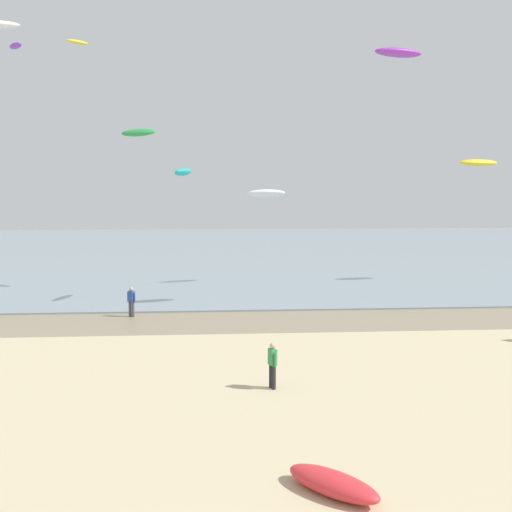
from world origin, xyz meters
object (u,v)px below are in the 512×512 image
object	(u,v)px
kite_aloft_1	(138,133)
kite_aloft_5	(183,172)
kite_aloft_0	(479,163)
kite_aloft_4	(398,53)
grounded_kite	(333,483)
kite_aloft_3	(266,193)
person_mid_beach	(131,301)
kite_aloft_6	(77,42)
kite_aloft_7	(15,46)
person_by_waterline	(272,364)

from	to	relation	value
kite_aloft_1	kite_aloft_5	size ratio (longest dim) A/B	1.16
kite_aloft_0	kite_aloft_4	bearing A→B (deg)	-145.22
grounded_kite	kite_aloft_3	bearing A→B (deg)	-44.75
person_mid_beach	kite_aloft_6	bearing A→B (deg)	107.47
kite_aloft_7	person_by_waterline	bearing A→B (deg)	177.67
kite_aloft_5	kite_aloft_1	bearing A→B (deg)	47.73
person_by_waterline	kite_aloft_3	bearing A→B (deg)	85.49
kite_aloft_5	kite_aloft_3	bearing A→B (deg)	-23.34
kite_aloft_0	person_by_waterline	bearing A→B (deg)	-138.45
person_mid_beach	kite_aloft_5	world-z (taller)	kite_aloft_5
kite_aloft_3	kite_aloft_6	bearing A→B (deg)	-50.39
person_by_waterline	grounded_kite	world-z (taller)	person_by_waterline
kite_aloft_0	kite_aloft_1	xyz separation A→B (m)	(-25.07, -1.80, 1.95)
kite_aloft_3	kite_aloft_7	bearing A→B (deg)	-45.73
person_by_waterline	kite_aloft_1	world-z (taller)	kite_aloft_1
kite_aloft_6	person_by_waterline	bearing A→B (deg)	67.07
kite_aloft_7	kite_aloft_0	bearing A→B (deg)	-136.67
person_mid_beach	kite_aloft_1	size ratio (longest dim) A/B	0.61
person_mid_beach	kite_aloft_4	world-z (taller)	kite_aloft_4
kite_aloft_1	kite_aloft_7	bearing A→B (deg)	-17.52
person_mid_beach	kite_aloft_4	distance (m)	20.94
person_mid_beach	grounded_kite	xyz separation A→B (m)	(7.35, -21.79, -0.66)
person_mid_beach	kite_aloft_1	xyz separation A→B (m)	(-0.41, 9.42, 10.12)
kite_aloft_6	kite_aloft_3	bearing A→B (deg)	103.71
kite_aloft_1	person_by_waterline	bearing A→B (deg)	137.25
person_by_waterline	kite_aloft_4	xyz separation A→B (m)	(8.72, 14.75, 14.12)
kite_aloft_4	kite_aloft_6	distance (m)	29.92
kite_aloft_1	kite_aloft_7	xyz separation A→B (m)	(-11.67, 12.77, 8.29)
grounded_kite	person_by_waterline	bearing A→B (deg)	-37.92
kite_aloft_0	kite_aloft_4	xyz separation A→B (m)	(-9.25, -10.01, 5.94)
kite_aloft_1	kite_aloft_4	size ratio (longest dim) A/B	0.92
grounded_kite	kite_aloft_5	bearing A→B (deg)	-32.65
kite_aloft_6	kite_aloft_1	bearing A→B (deg)	74.19
kite_aloft_0	grounded_kite	bearing A→B (deg)	-130.14
person_mid_beach	kite_aloft_5	distance (m)	8.89
grounded_kite	kite_aloft_3	xyz separation A→B (m)	(1.30, 33.13, 6.54)
person_mid_beach	kite_aloft_7	bearing A→B (deg)	118.55
grounded_kite	kite_aloft_4	xyz separation A→B (m)	(8.06, 23.01, 14.78)
kite_aloft_5	kite_aloft_6	xyz separation A→B (m)	(-9.44, 16.78, 11.25)
kite_aloft_0	kite_aloft_1	distance (m)	25.21
kite_aloft_3	kite_aloft_7	world-z (taller)	kite_aloft_7
grounded_kite	kite_aloft_1	distance (m)	33.92
kite_aloft_4	kite_aloft_7	size ratio (longest dim) A/B	1.25
kite_aloft_3	kite_aloft_4	xyz separation A→B (m)	(6.76, -10.12, 8.23)
kite_aloft_3	kite_aloft_6	size ratio (longest dim) A/B	1.48
kite_aloft_3	kite_aloft_0	bearing A→B (deg)	161.49
kite_aloft_5	kite_aloft_7	size ratio (longest dim) A/B	0.99
person_by_waterline	kite_aloft_1	size ratio (longest dim) A/B	0.61
kite_aloft_0	kite_aloft_6	size ratio (longest dim) A/B	1.54
kite_aloft_0	kite_aloft_3	distance (m)	16.17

